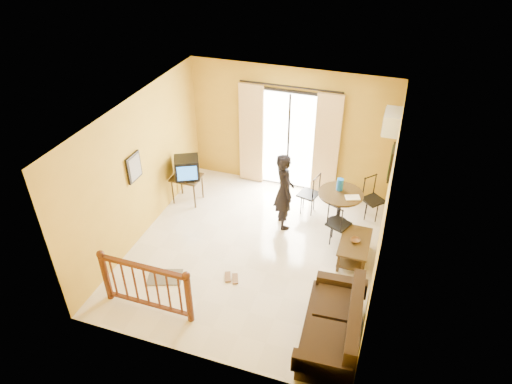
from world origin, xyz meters
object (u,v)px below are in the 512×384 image
(sofa, at_px, (335,328))
(standing_person, at_px, (284,191))
(television, at_px, (187,168))
(coffee_table, at_px, (354,247))
(dining_table, at_px, (340,200))

(sofa, relative_size, standing_person, 1.09)
(television, bearing_deg, coffee_table, -38.43)
(sofa, xyz_separation_m, standing_person, (-1.54, 2.58, 0.51))
(standing_person, bearing_deg, television, 54.88)
(dining_table, relative_size, standing_person, 0.55)
(television, bearing_deg, standing_person, -31.19)
(dining_table, xyz_separation_m, sofa, (0.47, -2.97, -0.28))
(dining_table, xyz_separation_m, standing_person, (-1.06, -0.40, 0.23))
(television, relative_size, standing_person, 0.40)
(television, height_order, standing_person, standing_person)
(television, height_order, coffee_table, television)
(coffee_table, xyz_separation_m, standing_person, (-1.53, 0.59, 0.53))
(coffee_table, distance_m, standing_person, 1.73)
(television, xyz_separation_m, sofa, (3.72, -2.74, -0.53))
(sofa, distance_m, standing_person, 3.04)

